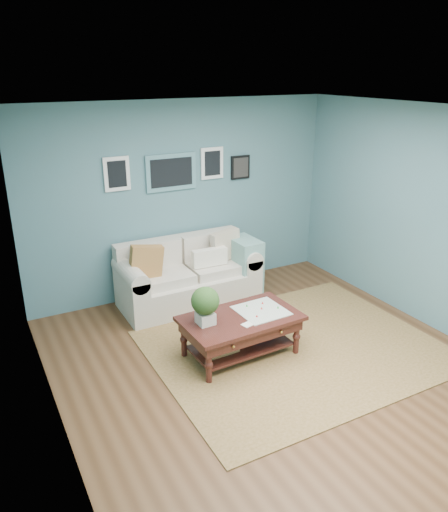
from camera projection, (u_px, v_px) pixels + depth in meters
room_shell at (282, 252)px, 4.96m from camera, size 5.00×5.02×2.70m
area_rug at (295, 348)px, 5.83m from camera, size 3.22×2.58×0.01m
loveseat at (193, 274)px, 6.89m from camera, size 1.92×0.87×0.99m
coffee_table at (235, 324)px, 5.54m from camera, size 1.33×0.81×0.92m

